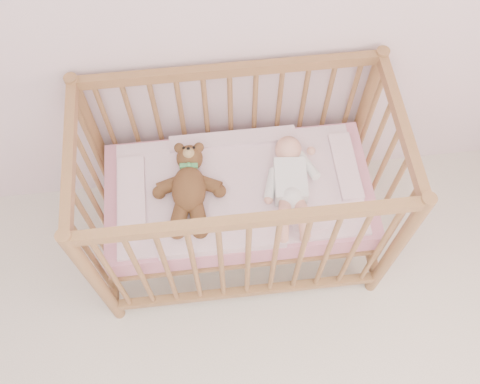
{
  "coord_description": "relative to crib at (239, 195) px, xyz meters",
  "views": [
    {
      "loc": [
        0.08,
        0.45,
        2.69
      ],
      "look_at": [
        0.2,
        1.55,
        0.62
      ],
      "focal_mm": 40.0,
      "sensor_mm": 36.0,
      "label": 1
    }
  ],
  "objects": [
    {
      "name": "crib",
      "position": [
        0.0,
        0.0,
        0.0
      ],
      "size": [
        1.36,
        0.76,
        1.0
      ],
      "primitive_type": null,
      "color": "#9B6742",
      "rests_on": "floor"
    },
    {
      "name": "teddy_bear",
      "position": [
        -0.22,
        -0.02,
        0.15
      ],
      "size": [
        0.38,
        0.51,
        0.13
      ],
      "primitive_type": null,
      "rotation": [
        0.0,
        0.0,
        -0.08
      ],
      "color": "brown",
      "rests_on": "blanket"
    },
    {
      "name": "blanket",
      "position": [
        0.0,
        0.0,
        0.06
      ],
      "size": [
        1.1,
        0.58,
        0.06
      ],
      "primitive_type": null,
      "color": "#EFA4B8",
      "rests_on": "mattress"
    },
    {
      "name": "baby",
      "position": [
        0.23,
        -0.02,
        0.14
      ],
      "size": [
        0.31,
        0.56,
        0.13
      ],
      "primitive_type": null,
      "rotation": [
        0.0,
        0.0,
        -0.09
      ],
      "color": "white",
      "rests_on": "blanket"
    },
    {
      "name": "mattress",
      "position": [
        0.0,
        0.0,
        -0.01
      ],
      "size": [
        1.22,
        0.62,
        0.13
      ],
      "primitive_type": "cube",
      "color": "pink",
      "rests_on": "crib"
    }
  ]
}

